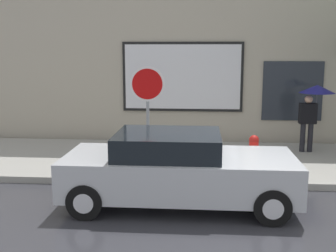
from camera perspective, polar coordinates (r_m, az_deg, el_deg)
ground_plane at (r=8.18m, az=11.47°, el=-10.76°), size 60.00×60.00×0.00m
sidewalk at (r=11.00m, az=9.66°, el=-4.79°), size 20.00×4.00×0.15m
building_facade at (r=13.12m, az=9.09°, el=12.66°), size 20.00×0.67×7.00m
parked_car at (r=7.90m, az=1.31°, el=-5.95°), size 4.31×1.89×1.40m
fire_hydrant at (r=9.99m, az=11.66°, el=-3.58°), size 0.30×0.44×0.82m
pedestrian_with_umbrella at (r=11.96m, az=19.40°, el=3.49°), size 0.95×0.95×1.85m
stop_sign at (r=9.05m, az=-2.83°, el=3.67°), size 0.76×0.10×2.43m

